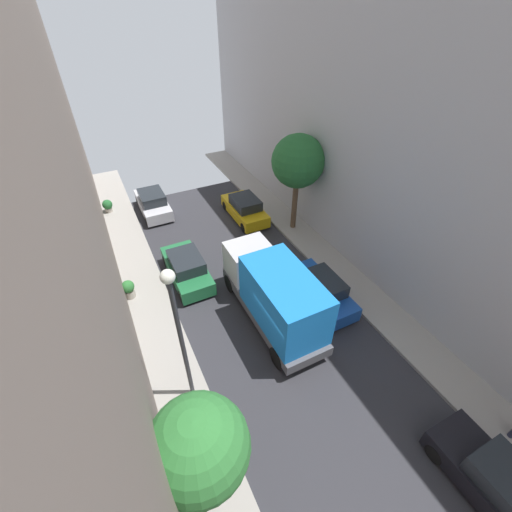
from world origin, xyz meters
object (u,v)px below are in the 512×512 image
(potted_plant_2, at_px, (128,289))
(parked_car_right_3, at_px, (245,209))
(lamp_post, at_px, (178,324))
(delivery_truck, at_px, (274,293))
(parked_car_left_3, at_px, (153,203))
(parked_car_right_1, at_px, (501,487))
(potted_plant_1, at_px, (108,205))
(parked_car_left_2, at_px, (187,268))
(parked_car_right_2, at_px, (320,290))
(street_tree_1, at_px, (298,162))
(street_tree_0, at_px, (198,448))

(potted_plant_2, bearing_deg, parked_car_right_3, 27.46)
(potted_plant_2, relative_size, lamp_post, 0.16)
(delivery_truck, relative_size, potted_plant_2, 6.54)
(parked_car_left_3, distance_m, parked_car_right_1, 22.40)
(potted_plant_1, relative_size, potted_plant_2, 0.88)
(parked_car_left_2, height_order, parked_car_right_2, same)
(parked_car_right_1, relative_size, street_tree_1, 0.70)
(parked_car_right_3, bearing_deg, parked_car_left_2, -142.03)
(parked_car_left_2, bearing_deg, potted_plant_1, 107.69)
(parked_car_left_3, xyz_separation_m, street_tree_0, (-2.51, -17.96, 3.11))
(parked_car_right_2, distance_m, street_tree_0, 10.18)
(street_tree_0, relative_size, potted_plant_2, 4.94)
(street_tree_0, bearing_deg, parked_car_right_1, -25.59)
(parked_car_right_3, distance_m, delivery_truck, 9.36)
(lamp_post, bearing_deg, potted_plant_2, 100.50)
(street_tree_1, bearing_deg, parked_car_left_2, -168.07)
(street_tree_0, bearing_deg, parked_car_right_3, 61.26)
(parked_car_left_2, distance_m, lamp_post, 7.68)
(parked_car_left_3, bearing_deg, parked_car_right_3, -33.27)
(parked_car_left_2, relative_size, parked_car_left_3, 1.00)
(parked_car_right_3, height_order, street_tree_0, street_tree_0)
(parked_car_left_3, relative_size, delivery_truck, 0.64)
(parked_car_right_1, distance_m, parked_car_right_3, 18.20)
(parked_car_right_2, relative_size, street_tree_0, 0.84)
(parked_car_right_2, distance_m, potted_plant_2, 9.56)
(lamp_post, bearing_deg, street_tree_0, -99.50)
(potted_plant_1, bearing_deg, lamp_post, -86.43)
(street_tree_0, bearing_deg, parked_car_right_2, 35.32)
(parked_car_left_2, relative_size, potted_plant_1, 4.75)
(parked_car_left_2, height_order, parked_car_right_3, same)
(parked_car_right_2, bearing_deg, parked_car_right_3, 90.00)
(parked_car_left_2, distance_m, parked_car_right_3, 6.85)
(parked_car_right_2, bearing_deg, lamp_post, -164.82)
(parked_car_left_3, distance_m, delivery_truck, 12.77)
(delivery_truck, xyz_separation_m, lamp_post, (-4.60, -1.90, 2.41))
(delivery_truck, bearing_deg, parked_car_right_3, 73.12)
(parked_car_left_2, bearing_deg, street_tree_1, 11.93)
(street_tree_0, xyz_separation_m, potted_plant_2, (-0.58, 10.01, -3.14))
(parked_car_left_3, height_order, delivery_truck, delivery_truck)
(potted_plant_1, bearing_deg, delivery_truck, -67.85)
(parked_car_right_2, bearing_deg, potted_plant_1, 121.30)
(potted_plant_1, bearing_deg, potted_plant_2, -91.31)
(potted_plant_1, xyz_separation_m, lamp_post, (0.97, -15.58, 3.57))
(parked_car_right_2, height_order, lamp_post, lamp_post)
(parked_car_right_3, xyz_separation_m, street_tree_1, (2.25, -2.60, 3.88))
(street_tree_1, bearing_deg, street_tree_0, -130.67)
(potted_plant_1, bearing_deg, parked_car_right_3, -30.07)
(potted_plant_1, height_order, potted_plant_2, potted_plant_2)
(parked_car_right_1, xyz_separation_m, potted_plant_1, (-8.27, 22.99, -0.09))
(potted_plant_2, bearing_deg, parked_car_left_3, 68.80)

